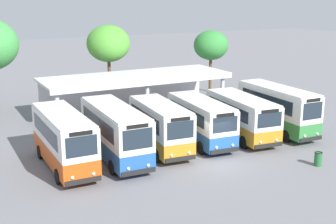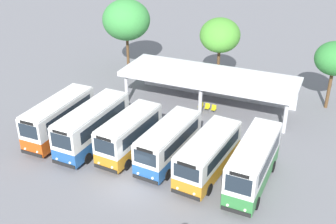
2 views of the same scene
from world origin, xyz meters
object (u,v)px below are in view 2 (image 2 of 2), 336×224
Objects in this scene: city_bus_middle_cream at (129,134)px; city_bus_fifth_blue at (208,154)px; city_bus_second_in_row at (93,125)px; waiting_chair_middle_seat at (214,108)px; city_bus_nearest_orange at (59,118)px; waiting_chair_second_from_end at (207,107)px; city_bus_fourth_amber at (169,142)px; city_bus_far_end_green at (254,163)px; waiting_chair_end_by_column at (201,106)px.

city_bus_fifth_blue is at bearing -1.91° from city_bus_middle_cream.
city_bus_second_in_row is 9.41× the size of waiting_chair_middle_seat.
city_bus_fifth_blue is at bearing -0.59° from city_bus_nearest_orange.
waiting_chair_second_from_end is 0.68m from waiting_chair_middle_seat.
city_bus_far_end_green is at bearing -3.88° from city_bus_fourth_amber.
waiting_chair_middle_seat is (4.03, 9.48, -1.31)m from city_bus_middle_cream.
waiting_chair_middle_seat is at bearing -5.90° from waiting_chair_second_from_end.
city_bus_second_in_row is 11.49m from waiting_chair_end_by_column.
waiting_chair_second_from_end is (3.35, 9.54, -1.31)m from city_bus_middle_cream.
waiting_chair_end_by_column is (-7.34, 9.85, -1.44)m from city_bus_far_end_green.
city_bus_fourth_amber is at bearing 2.85° from city_bus_middle_cream.
city_bus_nearest_orange is 1.03× the size of city_bus_fifth_blue.
city_bus_middle_cream is at bearing 2.21° from city_bus_second_in_row.
city_bus_nearest_orange is at bearing -178.56° from city_bus_fourth_amber.
city_bus_second_in_row is at bearing -177.79° from city_bus_middle_cream.
waiting_chair_end_by_column is at bearing 94.06° from city_bus_fourth_amber.
waiting_chair_middle_seat is (0.69, 9.31, -1.23)m from city_bus_fourth_amber.
city_bus_fourth_amber is at bearing -94.22° from waiting_chair_middle_seat.
city_bus_fourth_amber reaches higher than waiting_chair_end_by_column.
city_bus_fourth_amber reaches higher than waiting_chair_middle_seat.
city_bus_nearest_orange is 10.02m from city_bus_fourth_amber.
city_bus_middle_cream is 6.68m from city_bus_fifth_blue.
waiting_chair_end_by_column is at bearing 126.71° from city_bus_far_end_green.
waiting_chair_second_from_end is (-6.67, 9.83, -1.44)m from city_bus_far_end_green.
city_bus_fifth_blue is 8.69× the size of waiting_chair_end_by_column.
city_bus_fifth_blue is at bearing 178.90° from city_bus_far_end_green.
city_bus_middle_cream is 0.92× the size of city_bus_fifth_blue.
city_bus_fourth_amber reaches higher than waiting_chair_second_from_end.
city_bus_middle_cream is 8.00× the size of waiting_chair_second_from_end.
waiting_chair_end_by_column is (6.01, 9.69, -1.40)m from city_bus_second_in_row.
city_bus_middle_cream is at bearing -113.02° from waiting_chair_middle_seat.
waiting_chair_middle_seat is (7.36, 9.60, -1.40)m from city_bus_second_in_row.
city_bus_second_in_row is at bearing -0.73° from city_bus_nearest_orange.
city_bus_far_end_green reaches higher than city_bus_second_in_row.
city_bus_far_end_green is 12.37m from waiting_chair_end_by_column.
city_bus_middle_cream is 0.95× the size of city_bus_fourth_amber.
city_bus_far_end_green is (10.02, -0.29, 0.13)m from city_bus_middle_cream.
city_bus_nearest_orange is at bearing -138.22° from waiting_chair_middle_seat.
waiting_chair_end_by_column is (-4.00, 9.79, -1.22)m from city_bus_fifth_blue.
city_bus_middle_cream is at bearing -105.61° from waiting_chair_end_by_column.
waiting_chair_second_from_end is at bearing 89.94° from city_bus_fourth_amber.
city_bus_nearest_orange is 1.06× the size of city_bus_fourth_amber.
city_bus_second_in_row reaches higher than city_bus_fifth_blue.
city_bus_fourth_amber is 8.45× the size of waiting_chair_end_by_column.
city_bus_nearest_orange is 13.97m from waiting_chair_second_from_end.
city_bus_fifth_blue reaches higher than waiting_chair_end_by_column.
city_bus_fifth_blue is 8.69× the size of waiting_chair_middle_seat.
city_bus_fifth_blue reaches higher than waiting_chair_middle_seat.
waiting_chair_end_by_column is 0.68m from waiting_chair_second_from_end.
city_bus_middle_cream reaches higher than waiting_chair_middle_seat.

